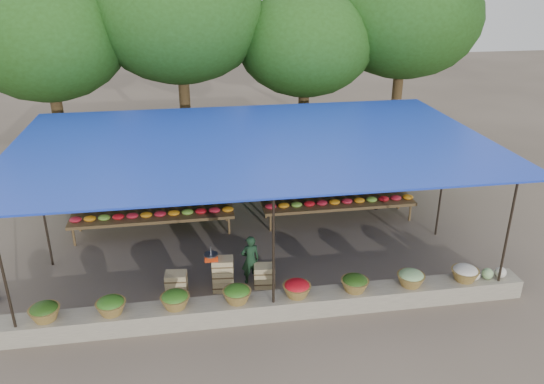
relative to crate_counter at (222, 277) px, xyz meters
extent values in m
plane|color=brown|center=(0.93, 1.69, -0.31)|extent=(60.00, 60.00, 0.00)
cube|color=#73695C|center=(0.93, -1.06, -0.11)|extent=(10.60, 0.55, 0.40)
cylinder|color=black|center=(-3.87, -1.21, 1.09)|extent=(0.05, 0.05, 2.80)
cylinder|color=black|center=(0.93, -1.21, 1.09)|extent=(0.05, 0.05, 2.80)
cylinder|color=black|center=(5.73, -1.21, 1.09)|extent=(0.05, 0.05, 2.80)
cylinder|color=black|center=(-3.87, 1.69, 1.09)|extent=(0.05, 0.05, 2.80)
cylinder|color=black|center=(5.73, 1.69, 1.09)|extent=(0.05, 0.05, 2.80)
cylinder|color=black|center=(-3.87, 4.59, 1.09)|extent=(0.05, 0.05, 2.80)
cylinder|color=black|center=(0.93, 4.59, 1.09)|extent=(0.05, 0.05, 2.80)
cylinder|color=black|center=(5.73, 4.59, 1.09)|extent=(0.05, 0.05, 2.80)
cube|color=#1732B0|center=(0.93, 1.69, 2.49)|extent=(10.80, 6.60, 0.04)
cube|color=#1732B0|center=(0.93, -0.31, 2.31)|extent=(10.80, 2.19, 0.26)
cube|color=#1732B0|center=(0.93, 3.69, 2.31)|extent=(10.80, 2.19, 0.26)
cylinder|color=#A4A3A9|center=(0.93, 3.09, 1.71)|extent=(9.60, 0.01, 0.01)
ellipsoid|color=yellow|center=(-3.57, 3.09, 1.43)|extent=(0.23, 0.17, 0.30)
ellipsoid|color=yellow|center=(-2.93, 3.09, 1.43)|extent=(0.23, 0.17, 0.30)
ellipsoid|color=yellow|center=(-2.29, 3.09, 1.43)|extent=(0.23, 0.17, 0.30)
ellipsoid|color=yellow|center=(-1.64, 3.09, 1.43)|extent=(0.23, 0.17, 0.30)
ellipsoid|color=yellow|center=(-1.00, 3.09, 1.43)|extent=(0.23, 0.17, 0.30)
ellipsoid|color=yellow|center=(-0.36, 3.09, 1.43)|extent=(0.23, 0.17, 0.30)
ellipsoid|color=yellow|center=(0.29, 3.09, 1.43)|extent=(0.23, 0.17, 0.30)
ellipsoid|color=yellow|center=(0.93, 3.09, 1.43)|extent=(0.23, 0.17, 0.30)
ellipsoid|color=yellow|center=(1.57, 3.09, 1.43)|extent=(0.23, 0.17, 0.30)
ellipsoid|color=yellow|center=(2.21, 3.09, 1.43)|extent=(0.23, 0.17, 0.30)
ellipsoid|color=yellow|center=(2.86, 3.09, 1.43)|extent=(0.23, 0.17, 0.30)
ellipsoid|color=yellow|center=(3.50, 3.09, 1.43)|extent=(0.23, 0.17, 0.30)
ellipsoid|color=yellow|center=(4.14, 3.09, 1.43)|extent=(0.23, 0.17, 0.30)
ellipsoid|color=yellow|center=(4.79, 3.09, 1.43)|extent=(0.23, 0.17, 0.30)
ellipsoid|color=yellow|center=(5.43, 3.09, 1.43)|extent=(0.23, 0.17, 0.30)
ellipsoid|color=#264A13|center=(-3.37, -1.06, 0.31)|extent=(0.52, 0.52, 0.23)
ellipsoid|color=#336A1C|center=(-2.17, -1.06, 0.31)|extent=(0.52, 0.52, 0.23)
ellipsoid|color=#336A1C|center=(-0.97, -1.06, 0.31)|extent=(0.52, 0.52, 0.23)
ellipsoid|color=#336A1C|center=(0.23, -1.06, 0.31)|extent=(0.52, 0.52, 0.23)
ellipsoid|color=#B60F18|center=(1.43, -1.06, 0.31)|extent=(0.52, 0.52, 0.23)
ellipsoid|color=#264A13|center=(2.63, -1.06, 0.31)|extent=(0.52, 0.52, 0.23)
ellipsoid|color=#84B26F|center=(3.83, -1.06, 0.31)|extent=(0.52, 0.52, 0.23)
ellipsoid|color=beige|center=(5.03, -1.06, 0.31)|extent=(0.52, 0.52, 0.23)
cube|color=#1E4117|center=(0.93, 4.84, 0.94)|extent=(10.60, 0.06, 2.50)
cylinder|color=#362713|center=(-4.57, 7.49, 1.67)|extent=(0.36, 0.36, 3.97)
ellipsoid|color=#1C3E10|center=(-4.57, 7.49, 4.15)|extent=(4.77, 4.77, 3.69)
cylinder|color=#362713|center=(-0.57, 7.89, 1.93)|extent=(0.36, 0.36, 4.48)
ellipsoid|color=#1C3E10|center=(-0.57, 7.89, 4.73)|extent=(5.39, 5.39, 4.17)
cylinder|color=#362713|center=(3.43, 7.59, 1.55)|extent=(0.36, 0.36, 3.71)
ellipsoid|color=#1C3E10|center=(3.43, 7.59, 3.87)|extent=(4.47, 4.47, 3.45)
cylinder|color=#362713|center=(6.93, 7.99, 1.87)|extent=(0.36, 0.36, 4.35)
ellipsoid|color=#1C3E10|center=(6.93, 7.99, 4.59)|extent=(5.24, 5.24, 4.05)
cube|color=#4B391E|center=(-1.57, 2.99, 0.19)|extent=(4.20, 0.95, 0.08)
cube|color=#4B391E|center=(-1.57, 3.29, 0.47)|extent=(4.20, 0.35, 0.06)
cylinder|color=#4B391E|center=(-3.52, 2.59, -0.06)|extent=(0.06, 0.06, 0.50)
cylinder|color=#4B391E|center=(0.38, 2.59, -0.06)|extent=(0.06, 0.06, 0.50)
cylinder|color=#4B391E|center=(-3.52, 3.39, -0.06)|extent=(0.06, 0.06, 0.50)
cylinder|color=#4B391E|center=(0.38, 3.39, -0.06)|extent=(0.06, 0.06, 0.50)
ellipsoid|color=#AB1829|center=(-3.47, 2.84, 0.29)|extent=(0.31, 0.26, 0.13)
ellipsoid|color=#68A131|center=(-3.47, 3.29, 0.56)|extent=(0.26, 0.22, 0.12)
ellipsoid|color=orange|center=(-3.12, 2.84, 0.29)|extent=(0.31, 0.26, 0.13)
ellipsoid|color=#B60F18|center=(-3.12, 3.29, 0.56)|extent=(0.26, 0.22, 0.12)
ellipsoid|color=#68A131|center=(-2.77, 2.84, 0.29)|extent=(0.31, 0.26, 0.13)
ellipsoid|color=#AB1829|center=(-2.77, 3.29, 0.56)|extent=(0.26, 0.22, 0.12)
ellipsoid|color=#B60F18|center=(-2.42, 2.84, 0.29)|extent=(0.31, 0.26, 0.13)
ellipsoid|color=orange|center=(-2.42, 3.29, 0.56)|extent=(0.26, 0.22, 0.12)
ellipsoid|color=#AB1829|center=(-2.07, 2.84, 0.29)|extent=(0.31, 0.26, 0.13)
ellipsoid|color=#AB1829|center=(-2.07, 3.29, 0.56)|extent=(0.26, 0.22, 0.12)
ellipsoid|color=orange|center=(-1.72, 2.84, 0.29)|extent=(0.31, 0.26, 0.13)
ellipsoid|color=orange|center=(-1.72, 3.29, 0.56)|extent=(0.26, 0.22, 0.12)
ellipsoid|color=#AB1829|center=(-1.37, 2.84, 0.29)|extent=(0.31, 0.26, 0.13)
ellipsoid|color=#68A131|center=(-1.37, 3.29, 0.56)|extent=(0.26, 0.22, 0.12)
ellipsoid|color=orange|center=(-1.02, 2.84, 0.29)|extent=(0.31, 0.26, 0.13)
ellipsoid|color=#B60F18|center=(-1.02, 3.29, 0.56)|extent=(0.26, 0.22, 0.12)
ellipsoid|color=#68A131|center=(-0.67, 2.84, 0.29)|extent=(0.31, 0.26, 0.13)
ellipsoid|color=#AB1829|center=(-0.67, 3.29, 0.56)|extent=(0.26, 0.22, 0.12)
ellipsoid|color=#B60F18|center=(-0.32, 2.84, 0.29)|extent=(0.31, 0.26, 0.13)
ellipsoid|color=orange|center=(-0.32, 3.29, 0.56)|extent=(0.26, 0.22, 0.12)
ellipsoid|color=#AB1829|center=(0.03, 2.84, 0.29)|extent=(0.31, 0.26, 0.13)
ellipsoid|color=#AB1829|center=(0.03, 3.29, 0.56)|extent=(0.26, 0.22, 0.12)
ellipsoid|color=orange|center=(0.38, 2.84, 0.29)|extent=(0.31, 0.26, 0.13)
ellipsoid|color=orange|center=(0.38, 3.29, 0.56)|extent=(0.26, 0.22, 0.12)
cube|color=#4B391E|center=(3.43, 2.99, 0.19)|extent=(4.20, 0.95, 0.08)
cube|color=#4B391E|center=(3.43, 3.29, 0.47)|extent=(4.20, 0.35, 0.06)
cylinder|color=#4B391E|center=(1.48, 2.59, -0.06)|extent=(0.06, 0.06, 0.50)
cylinder|color=#4B391E|center=(5.38, 2.59, -0.06)|extent=(0.06, 0.06, 0.50)
cylinder|color=#4B391E|center=(1.48, 3.39, -0.06)|extent=(0.06, 0.06, 0.50)
cylinder|color=#4B391E|center=(5.38, 3.39, -0.06)|extent=(0.06, 0.06, 0.50)
ellipsoid|color=#AB1829|center=(1.53, 2.84, 0.29)|extent=(0.31, 0.26, 0.13)
ellipsoid|color=#68A131|center=(1.53, 3.29, 0.56)|extent=(0.26, 0.22, 0.12)
ellipsoid|color=orange|center=(1.88, 2.84, 0.29)|extent=(0.31, 0.26, 0.13)
ellipsoid|color=#B60F18|center=(1.88, 3.29, 0.56)|extent=(0.26, 0.22, 0.12)
ellipsoid|color=#68A131|center=(2.23, 2.84, 0.29)|extent=(0.31, 0.26, 0.13)
ellipsoid|color=#AB1829|center=(2.23, 3.29, 0.56)|extent=(0.26, 0.22, 0.12)
ellipsoid|color=#B60F18|center=(2.58, 2.84, 0.29)|extent=(0.31, 0.26, 0.13)
ellipsoid|color=orange|center=(2.58, 3.29, 0.56)|extent=(0.26, 0.22, 0.12)
ellipsoid|color=#AB1829|center=(2.93, 2.84, 0.29)|extent=(0.31, 0.26, 0.13)
ellipsoid|color=#AB1829|center=(2.93, 3.29, 0.56)|extent=(0.26, 0.22, 0.12)
ellipsoid|color=orange|center=(3.28, 2.84, 0.29)|extent=(0.31, 0.26, 0.13)
ellipsoid|color=orange|center=(3.28, 3.29, 0.56)|extent=(0.26, 0.22, 0.12)
ellipsoid|color=#AB1829|center=(3.63, 2.84, 0.29)|extent=(0.31, 0.26, 0.13)
ellipsoid|color=#68A131|center=(3.63, 3.29, 0.56)|extent=(0.26, 0.22, 0.12)
ellipsoid|color=orange|center=(3.98, 2.84, 0.29)|extent=(0.31, 0.26, 0.13)
ellipsoid|color=#B60F18|center=(3.98, 3.29, 0.56)|extent=(0.26, 0.22, 0.12)
ellipsoid|color=#68A131|center=(4.33, 2.84, 0.29)|extent=(0.31, 0.26, 0.13)
ellipsoid|color=#AB1829|center=(4.33, 3.29, 0.56)|extent=(0.26, 0.22, 0.12)
ellipsoid|color=#B60F18|center=(4.68, 2.84, 0.29)|extent=(0.31, 0.26, 0.13)
ellipsoid|color=orange|center=(4.68, 3.29, 0.56)|extent=(0.26, 0.22, 0.12)
ellipsoid|color=#AB1829|center=(5.03, 2.84, 0.29)|extent=(0.31, 0.26, 0.13)
ellipsoid|color=#AB1829|center=(5.03, 3.29, 0.56)|extent=(0.26, 0.22, 0.12)
ellipsoid|color=orange|center=(5.38, 2.84, 0.29)|extent=(0.31, 0.26, 0.13)
ellipsoid|color=orange|center=(5.38, 3.29, 0.56)|extent=(0.26, 0.22, 0.12)
cube|color=tan|center=(-0.97, 0.00, -0.19)|extent=(0.48, 0.38, 0.25)
cube|color=tan|center=(-0.97, 0.00, 0.07)|extent=(0.48, 0.38, 0.25)
cube|color=tan|center=(0.03, 0.00, -0.19)|extent=(0.48, 0.38, 0.25)
cube|color=tan|center=(0.03, 0.00, 0.07)|extent=(0.48, 0.38, 0.25)
cube|color=tan|center=(0.03, 0.00, 0.33)|extent=(0.48, 0.38, 0.25)
cube|color=tan|center=(0.93, 0.00, -0.19)|extent=(0.48, 0.38, 0.25)
cube|color=tan|center=(0.93, 0.00, 0.07)|extent=(0.48, 0.38, 0.25)
cube|color=red|center=(-0.21, 0.00, 0.51)|extent=(0.28, 0.24, 0.11)
cylinder|color=#A4A3A9|center=(-0.21, 0.00, 0.58)|extent=(0.30, 0.30, 0.03)
cylinder|color=#A4A3A9|center=(-0.21, 0.00, 0.67)|extent=(0.03, 0.03, 0.20)
imported|color=#16321D|center=(0.65, 0.20, 0.26)|extent=(0.45, 0.33, 1.15)
imported|color=slate|center=(-1.30, 3.51, 0.48)|extent=(0.87, 0.73, 1.59)
imported|color=slate|center=(3.30, 3.70, 0.62)|extent=(1.36, 1.33, 1.87)
imported|color=slate|center=(4.67, 3.65, 0.55)|extent=(1.09, 0.88, 1.73)
camera|label=1|loc=(-0.50, -9.83, 6.17)|focal=35.00mm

